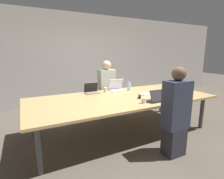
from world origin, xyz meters
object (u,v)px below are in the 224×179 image
laptop_far_midleft (92,90)px  stapler (140,97)px  person_near_midright (176,114)px  cup_near_midright (144,101)px  bottle_far_center (129,87)px  laptop_near_midright (157,98)px  person_far_center (107,89)px  cup_far_center (106,90)px  laptop_far_center (117,87)px

laptop_far_midleft → stapler: (0.67, -0.83, -0.04)m
person_near_midright → cup_near_midright: size_ratio=14.69×
bottle_far_center → laptop_near_midright: size_ratio=0.58×
person_far_center → cup_near_midright: bearing=-92.1°
person_far_center → cup_near_midright: 1.59m
laptop_near_midright → cup_near_midright: (-0.29, 0.02, -0.02)m
person_far_center → cup_far_center: size_ratio=13.63×
person_near_midright → stapler: size_ratio=9.37×
person_far_center → laptop_near_midright: bearing=-81.9°
laptop_far_midleft → person_far_center: 0.72m
laptop_far_midleft → bottle_far_center: size_ratio=1.51×
stapler → laptop_far_center: bearing=128.0°
laptop_far_midleft → stapler: 1.07m
laptop_far_midleft → stapler: bearing=-51.2°
person_near_midright → stapler: bearing=-86.1°
person_far_center → bottle_far_center: 0.66m
laptop_near_midright → stapler: laptop_near_midright is taller
bottle_far_center → laptop_near_midright: (-0.08, -1.05, -0.02)m
laptop_far_center → person_near_midright: size_ratio=0.26×
laptop_far_midleft → cup_far_center: laptop_far_midleft is taller
bottle_far_center → cup_near_midright: size_ratio=2.14×
cup_near_midright → person_far_center: bearing=87.9°
cup_near_midright → stapler: size_ratio=0.64×
cup_far_center → laptop_near_midright: (0.48, -1.14, 0.01)m
laptop_far_center → cup_far_center: 0.29m
cup_far_center → person_far_center: bearing=61.9°
laptop_far_center → cup_far_center: laptop_far_center is taller
person_far_center → bottle_far_center: size_ratio=6.95×
laptop_near_midright → person_near_midright: 0.53m
laptop_far_center → cup_near_midright: laptop_far_center is taller
person_far_center → bottle_far_center: (0.31, -0.56, 0.14)m
laptop_far_midleft → laptop_near_midright: size_ratio=0.88×
laptop_near_midright → stapler: 0.37m
person_near_midright → laptop_near_midright: bearing=-98.1°
bottle_far_center → laptop_near_midright: laptop_near_midright is taller
laptop_far_center → bottle_far_center: (0.27, -0.12, 0.01)m
laptop_near_midright → person_near_midright: (-0.07, -0.51, -0.13)m
bottle_far_center → cup_far_center: bearing=170.6°
laptop_far_center → bottle_far_center: 0.30m
person_near_midright → cup_near_midright: bearing=-67.7°
laptop_near_midright → cup_near_midright: bearing=-3.8°
laptop_far_center → stapler: 0.82m
cup_far_center → person_near_midright: person_near_midright is taller
laptop_far_midleft → bottle_far_center: laptop_far_midleft is taller
person_far_center → laptop_far_midleft: bearing=-142.9°
stapler → person_far_center: bearing=128.5°
bottle_far_center → laptop_near_midright: bearing=-94.5°
bottle_far_center → person_near_midright: (-0.15, -1.55, -0.15)m
person_far_center → person_near_midright: size_ratio=1.01×
person_far_center → stapler: size_ratio=9.49×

